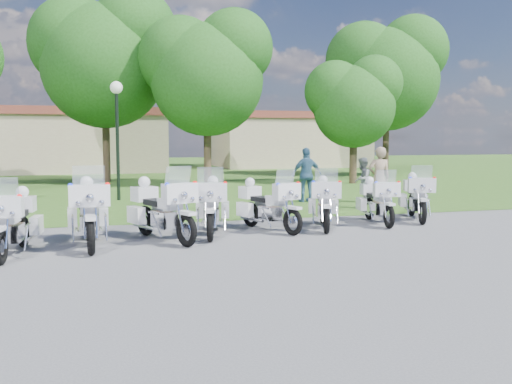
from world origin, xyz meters
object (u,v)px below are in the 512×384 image
object	(u,v)px
motorcycle_5	(324,202)
motorcycle_6	(377,200)
motorcycle_0	(14,221)
motorcycle_1	(88,211)
motorcycle_2	(161,209)
bystander_c	(307,175)
bystander_a	(379,178)
motorcycle_7	(416,196)
lamp_post	(117,111)
motorcycle_3	(212,205)
bystander_b	(362,180)
motorcycle_4	(267,204)

from	to	relation	value
motorcycle_5	motorcycle_6	size ratio (longest dim) A/B	1.03
motorcycle_0	motorcycle_1	distance (m)	1.49
motorcycle_2	bystander_c	distance (m)	8.28
motorcycle_0	bystander_a	size ratio (longest dim) A/B	1.18
motorcycle_7	bystander_a	xyz separation A→B (m)	(0.09, 2.33, 0.33)
motorcycle_5	bystander_c	bearing A→B (deg)	-87.13
motorcycle_6	bystander_c	size ratio (longest dim) A/B	1.14
motorcycle_0	bystander_c	xyz separation A→B (m)	(8.58, 6.82, 0.30)
motorcycle_6	bystander_a	xyz separation A→B (m)	(1.45, 2.67, 0.37)
motorcycle_1	motorcycle_2	world-z (taller)	motorcycle_1
lamp_post	motorcycle_3	bearing A→B (deg)	-76.90
bystander_a	motorcycle_5	bearing A→B (deg)	52.30
motorcycle_2	bystander_c	size ratio (longest dim) A/B	1.23
bystander_b	motorcycle_3	bearing A→B (deg)	-9.92
motorcycle_3	motorcycle_6	size ratio (longest dim) A/B	1.10
motorcycle_4	bystander_b	size ratio (longest dim) A/B	1.39
motorcycle_6	bystander_a	distance (m)	3.06
bystander_b	bystander_a	bearing A→B (deg)	31.43
motorcycle_1	motorcycle_4	distance (m)	4.25
motorcycle_3	bystander_b	bearing A→B (deg)	-128.06
bystander_a	motorcycle_4	bearing A→B (deg)	41.44
motorcycle_5	motorcycle_7	distance (m)	3.05
motorcycle_0	motorcycle_3	size ratio (longest dim) A/B	0.97
motorcycle_4	motorcycle_7	size ratio (longest dim) A/B	0.99
bystander_a	motorcycle_7	bearing A→B (deg)	96.12
bystander_c	motorcycle_3	bearing A→B (deg)	49.43
motorcycle_4	motorcycle_5	distance (m)	1.50
lamp_post	motorcycle_6	bearing A→B (deg)	-49.34
motorcycle_5	bystander_b	world-z (taller)	bystander_b
motorcycle_1	motorcycle_7	world-z (taller)	motorcycle_1
bystander_c	motorcycle_4	bearing A→B (deg)	58.54
motorcycle_1	motorcycle_2	xyz separation A→B (m)	(1.53, 0.22, -0.02)
motorcycle_2	motorcycle_0	bearing A→B (deg)	-8.07
motorcycle_0	bystander_b	distance (m)	12.17
motorcycle_4	bystander_b	distance (m)	6.89
motorcycle_3	motorcycle_4	xyz separation A→B (m)	(1.41, 0.19, -0.04)
lamp_post	bystander_a	distance (m)	9.41
motorcycle_3	bystander_a	world-z (taller)	bystander_a
motorcycle_6	motorcycle_3	bearing A→B (deg)	15.08
motorcycle_5	motorcycle_6	world-z (taller)	motorcycle_5
lamp_post	bystander_b	distance (m)	8.97
motorcycle_0	bystander_c	world-z (taller)	bystander_c
motorcycle_5	motorcycle_6	xyz separation A→B (m)	(1.62, 0.30, -0.04)
motorcycle_6	motorcycle_1	bearing A→B (deg)	17.92
motorcycle_0	motorcycle_3	xyz separation A→B (m)	(4.13, 1.24, 0.03)
motorcycle_7	motorcycle_0	bearing A→B (deg)	32.91
motorcycle_4	bystander_c	xyz separation A→B (m)	(3.04, 5.39, 0.31)
motorcycle_0	bystander_a	xyz separation A→B (m)	(10.10, 4.42, 0.33)
motorcycle_1	motorcycle_3	world-z (taller)	motorcycle_1
motorcycle_7	bystander_b	world-z (taller)	bystander_b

